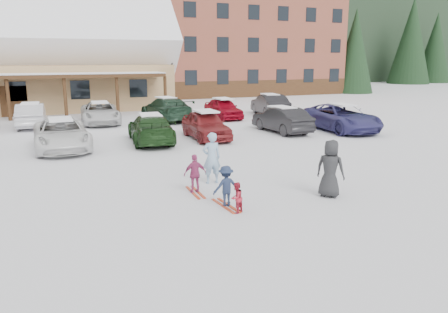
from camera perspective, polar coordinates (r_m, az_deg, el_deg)
name	(u,v)px	position (r m, az deg, el deg)	size (l,w,h in m)	color
ground	(227,196)	(13.49, 0.44, -5.12)	(160.00, 160.00, 0.00)	white
alpine_hotel	(214,19)	(53.61, -1.28, 17.54)	(31.48, 14.01, 21.48)	brown
lamp_post	(172,67)	(38.30, -6.80, 11.48)	(0.50, 0.25, 5.91)	black
conifer_1	(355,40)	(56.12, 16.77, 14.38)	(4.84, 4.84, 11.22)	black
conifer_3	(135,50)	(56.91, -11.55, 13.47)	(3.96, 3.96, 9.18)	black
conifer_4	(317,42)	(69.79, 12.01, 14.44)	(5.06, 5.06, 11.73)	black
adult_skier	(212,158)	(14.60, -1.63, -0.19)	(0.64, 0.42, 1.75)	#8BADCA
toddler_red	(236,198)	(11.90, 1.63, -5.40)	(0.42, 0.33, 0.87)	#AE1F32
child_navy	(226,186)	(12.38, 0.25, -3.90)	(0.77, 0.44, 1.19)	#1D2844
skis_child_navy	(226,206)	(12.55, 0.25, -6.43)	(0.20, 1.40, 0.03)	#C53C1C
child_magenta	(195,174)	(13.62, -3.79, -2.26)	(0.72, 0.30, 1.24)	#A23568
skis_child_magenta	(195,192)	(13.79, -3.76, -4.68)	(0.20, 1.40, 0.03)	#C53C1C
bystander_dark	(330,169)	(13.55, 13.72, -1.54)	(0.86, 0.56, 1.76)	#262729
parked_car_2	(62,134)	(21.45, -20.46, 2.74)	(2.36, 5.12, 1.42)	white
parked_car_3	(151,129)	(22.07, -9.55, 3.61)	(1.97, 4.86, 1.41)	#1A3916
parked_car_4	(206,125)	(22.86, -2.39, 4.15)	(1.72, 4.28, 1.46)	maroon
parked_car_5	(282,120)	(25.08, 7.56, 4.79)	(1.52, 4.36, 1.44)	black
parked_car_6	(341,118)	(26.30, 15.04, 4.93)	(2.54, 5.51, 1.53)	navy
parked_car_9	(31,115)	(29.19, -23.88, 4.95)	(1.55, 4.44, 1.46)	silver
parked_car_10	(100,113)	(29.33, -15.86, 5.51)	(2.30, 4.98, 1.38)	silver
parked_car_11	(166,109)	(29.99, -7.57, 6.19)	(2.17, 5.34, 1.55)	#1C3826
parked_car_12	(223,108)	(30.62, -0.11, 6.29)	(1.66, 4.12, 1.40)	#A1081C
parked_car_13	(270,105)	(32.52, 6.00, 6.73)	(1.64, 4.70, 1.55)	black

